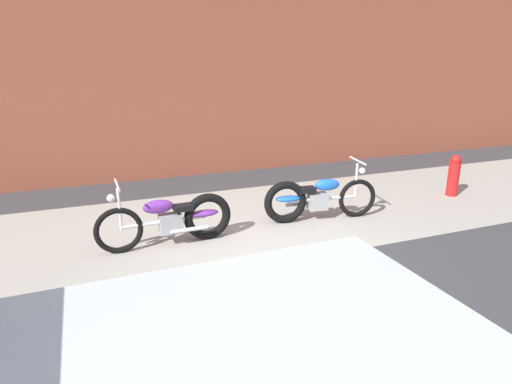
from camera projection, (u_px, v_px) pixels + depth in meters
The scene contains 6 objects.
ground_plane at pixel (276, 264), 5.79m from camera, with size 80.00×80.00×0.00m, color #38383A.
sidewalk_slab at pixel (235, 220), 7.34m from camera, with size 36.00×3.50×0.01m, color #9E998E.
brick_building_wall at pixel (184, 37), 9.50m from camera, with size 36.00×0.50×6.22m, color brown.
motorcycle_purple at pixel (175, 219), 6.31m from camera, with size 2.01×0.58×1.03m.
motorcycle_blue at pixel (313, 198), 7.24m from camera, with size 2.00×0.63×1.03m.
fire_hydrant at pixel (454, 175), 8.58m from camera, with size 0.22×0.22×0.84m.
Camera 1 is at (-2.13, -4.79, 2.65)m, focal length 30.09 mm.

